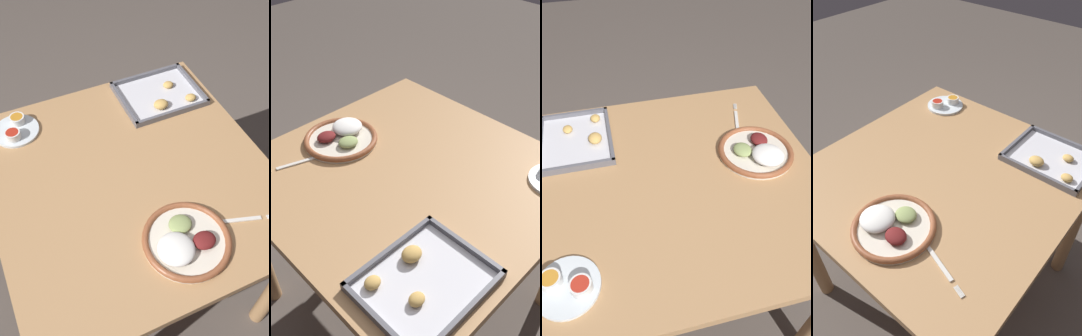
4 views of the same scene
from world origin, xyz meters
The scene contains 6 objects.
ground_plane centered at (0.00, 0.00, 0.00)m, with size 8.00×8.00×0.00m, color #564C44.
dining_table centered at (0.00, 0.00, 0.61)m, with size 0.92×0.95×0.72m.
dinner_plate centered at (0.04, -0.30, 0.74)m, with size 0.26×0.26×0.05m.
fork centered at (0.23, -0.29, 0.72)m, with size 0.21×0.08×0.00m.
saucer_plate centered at (-0.30, 0.35, 0.74)m, with size 0.16×0.16×0.04m.
baking_tray centered at (0.26, 0.31, 0.73)m, with size 0.31×0.26×0.04m.
Camera 3 is at (-0.70, 0.18, 1.51)m, focal length 35.00 mm.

